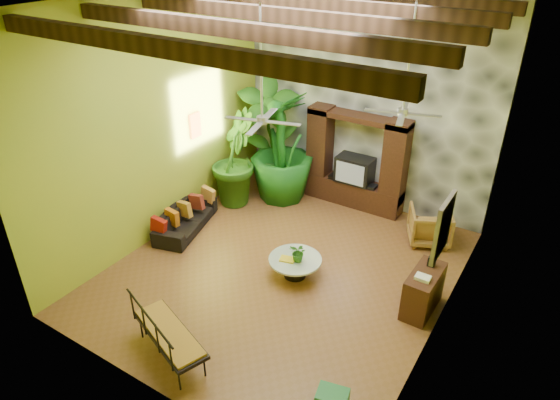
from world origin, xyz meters
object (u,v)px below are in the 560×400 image
Objects in this scene: ceiling_fan_back at (404,100)px; iron_bench at (166,333)px; entertainment_center at (355,167)px; side_console at (423,291)px; sofa at (186,218)px; coffee_table at (295,265)px; tall_plant_b at (234,158)px; tall_plant_a at (269,135)px; ceiling_fan_front at (262,108)px; wicker_armchair at (430,226)px; tall_plant_c at (282,147)px.

ceiling_fan_back reaches higher than iron_bench.
ceiling_fan_back is at bearing -50.43° from entertainment_center.
iron_bench is at bearing -130.82° from side_console.
sofa is 2.93m from coffee_table.
ceiling_fan_back reaches higher than tall_plant_b.
iron_bench is (2.34, -3.04, 0.26)m from sofa.
tall_plant_b is at bearing -20.32° from sofa.
tall_plant_a is at bearing -171.33° from entertainment_center.
sofa is at bearing -165.44° from ceiling_fan_back.
ceiling_fan_front reaches higher than iron_bench.
tall_plant_b is at bearing 166.04° from side_console.
iron_bench is at bearing -64.94° from tall_plant_b.
wicker_armchair is 3.82m from tall_plant_c.
side_console is at bearing 79.52° from wicker_armchair.
side_console is (2.96, 3.25, -0.14)m from iron_bench.
iron_bench is at bearing -114.79° from ceiling_fan_back.
coffee_table is (2.47, -2.87, -1.18)m from tall_plant_a.
ceiling_fan_front is 4.25m from tall_plant_a.
tall_plant_b is at bearing -15.84° from wicker_armchair.
tall_plant_a is at bearing 157.08° from ceiling_fan_back.
entertainment_center is 2.42× the size of side_console.
tall_plant_a is at bearing 150.33° from tall_plant_c.
iron_bench is at bearing -92.94° from entertainment_center.
iron_bench is (1.31, -5.42, -0.81)m from tall_plant_c.
coffee_table is at bearing 35.19° from ceiling_fan_front.
ceiling_fan_back is 1.87× the size of side_console.
tall_plant_b is at bearing -139.58° from tall_plant_c.
sofa is 1.86m from tall_plant_b.
coffee_table is at bearing 98.73° from iron_bench.
tall_plant_c is 4.89m from side_console.
ceiling_fan_front is 3.83m from iron_bench.
entertainment_center is at bearing 29.26° from tall_plant_b.
tall_plant_b is 2.28× the size of side_console.
ceiling_fan_back is 3.32m from wicker_armchair.
side_console is at bearing -46.86° from entertainment_center.
side_console reaches higher than coffee_table.
sofa is 0.69× the size of tall_plant_c.
tall_plant_a is at bearing 130.69° from coffee_table.
tall_plant_a is 2.82× the size of coffee_table.
ceiling_fan_front is at bearing -63.68° from tall_plant_c.
wicker_armchair is 0.29× the size of tall_plant_a.
tall_plant_a reaches higher than tall_plant_b.
tall_plant_c reaches higher than tall_plant_b.
ceiling_fan_front is at bearing 107.75° from iron_bench.
tall_plant_c is at bearing 158.34° from ceiling_fan_back.
entertainment_center reaches higher than sofa.
iron_bench reaches higher than side_console.
sofa is 2.81m from tall_plant_c.
ceiling_fan_back is 1.82× the size of coffee_table.
tall_plant_c is at bearing 116.32° from ceiling_fan_front.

